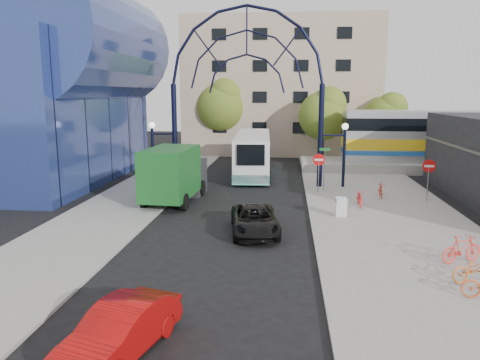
# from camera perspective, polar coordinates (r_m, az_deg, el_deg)

# --- Properties ---
(ground) EXTENTS (120.00, 120.00, 0.00)m
(ground) POSITION_cam_1_polar(r_m,az_deg,el_deg) (19.09, -2.93, -9.03)
(ground) COLOR black
(ground) RESTS_ON ground
(sidewalk_east) EXTENTS (8.00, 56.00, 0.12)m
(sidewalk_east) POSITION_cam_1_polar(r_m,az_deg,el_deg) (23.28, 18.63, -5.81)
(sidewalk_east) COLOR gray
(sidewalk_east) RESTS_ON ground
(plaza_west) EXTENTS (5.00, 50.00, 0.12)m
(plaza_west) POSITION_cam_1_polar(r_m,az_deg,el_deg) (26.29, -15.08, -3.76)
(plaza_west) COLOR gray
(plaza_west) RESTS_ON ground
(gateway_arch) EXTENTS (13.64, 0.44, 12.10)m
(gateway_arch) POSITION_cam_1_polar(r_m,az_deg,el_deg) (31.97, 0.82, 14.44)
(gateway_arch) COLOR black
(gateway_arch) RESTS_ON ground
(stop_sign) EXTENTS (0.80, 0.07, 2.50)m
(stop_sign) POSITION_cam_1_polar(r_m,az_deg,el_deg) (30.17, 9.58, 2.02)
(stop_sign) COLOR slate
(stop_sign) RESTS_ON sidewalk_east
(do_not_enter_sign) EXTENTS (0.76, 0.07, 2.48)m
(do_not_enter_sign) POSITION_cam_1_polar(r_m,az_deg,el_deg) (29.31, 22.02, 1.11)
(do_not_enter_sign) COLOR slate
(do_not_enter_sign) RESTS_ON sidewalk_east
(street_name_sign) EXTENTS (0.70, 0.70, 2.80)m
(street_name_sign) POSITION_cam_1_polar(r_m,az_deg,el_deg) (30.77, 10.26, 2.42)
(street_name_sign) COLOR slate
(street_name_sign) RESTS_ON sidewalk_east
(sandwich_board) EXTENTS (0.55, 0.61, 0.99)m
(sandwich_board) POSITION_cam_1_polar(r_m,az_deg,el_deg) (24.58, 12.25, -2.98)
(sandwich_board) COLOR white
(sandwich_board) RESTS_ON sidewalk_east
(transit_hall) EXTENTS (16.50, 18.00, 14.50)m
(transit_hall) POSITION_cam_1_polar(r_m,az_deg,el_deg) (37.43, -23.48, 10.17)
(transit_hall) COLOR navy
(transit_hall) RESTS_ON ground
(apartment_block) EXTENTS (20.00, 12.10, 14.00)m
(apartment_block) POSITION_cam_1_polar(r_m,az_deg,el_deg) (52.76, 5.04, 11.19)
(apartment_block) COLOR tan
(apartment_block) RESTS_ON ground
(tree_north_a) EXTENTS (4.48, 4.48, 7.00)m
(tree_north_a) POSITION_cam_1_polar(r_m,az_deg,el_deg) (43.87, 10.26, 8.06)
(tree_north_a) COLOR #382314
(tree_north_a) RESTS_ON ground
(tree_north_b) EXTENTS (5.12, 5.12, 8.00)m
(tree_north_b) POSITION_cam_1_polar(r_m,az_deg,el_deg) (48.18, -2.18, 9.21)
(tree_north_b) COLOR #382314
(tree_north_b) RESTS_ON ground
(tree_north_c) EXTENTS (4.16, 4.16, 6.50)m
(tree_north_c) POSITION_cam_1_polar(r_m,az_deg,el_deg) (46.70, 17.48, 7.48)
(tree_north_c) COLOR #382314
(tree_north_c) RESTS_ON ground
(city_bus) EXTENTS (3.17, 11.76, 3.20)m
(city_bus) POSITION_cam_1_polar(r_m,az_deg,el_deg) (37.33, 1.61, 3.29)
(city_bus) COLOR white
(city_bus) RESTS_ON ground
(green_truck) EXTENTS (2.87, 6.70, 3.31)m
(green_truck) POSITION_cam_1_polar(r_m,az_deg,el_deg) (28.00, -7.92, 0.71)
(green_truck) COLOR black
(green_truck) RESTS_ON ground
(black_suv) EXTENTS (2.70, 4.77, 1.26)m
(black_suv) POSITION_cam_1_polar(r_m,az_deg,el_deg) (21.61, 1.80, -4.93)
(black_suv) COLOR black
(black_suv) RESTS_ON ground
(red_sedan) EXTENTS (2.37, 4.17, 1.30)m
(red_sedan) POSITION_cam_1_polar(r_m,az_deg,el_deg) (12.42, -14.45, -17.36)
(red_sedan) COLOR #A10A09
(red_sedan) RESTS_ON ground
(bike_near_a) EXTENTS (0.70, 1.82, 0.95)m
(bike_near_a) POSITION_cam_1_polar(r_m,az_deg,el_deg) (27.22, 14.41, -2.09)
(bike_near_a) COLOR #FF3333
(bike_near_a) RESTS_ON sidewalk_east
(bike_near_b) EXTENTS (0.57, 1.59, 0.93)m
(bike_near_b) POSITION_cam_1_polar(r_m,az_deg,el_deg) (29.73, 16.78, -1.16)
(bike_near_b) COLOR red
(bike_near_b) RESTS_ON sidewalk_east
(bike_far_b) EXTENTS (1.80, 1.14, 1.05)m
(bike_far_b) POSITION_cam_1_polar(r_m,az_deg,el_deg) (19.56, 25.41, -7.60)
(bike_far_b) COLOR #FA3732
(bike_far_b) RESTS_ON sidewalk_east
(bike_far_c) EXTENTS (1.92, 1.19, 0.95)m
(bike_far_c) POSITION_cam_1_polar(r_m,az_deg,el_deg) (17.85, 26.80, -9.59)
(bike_far_c) COLOR orange
(bike_far_c) RESTS_ON sidewalk_east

